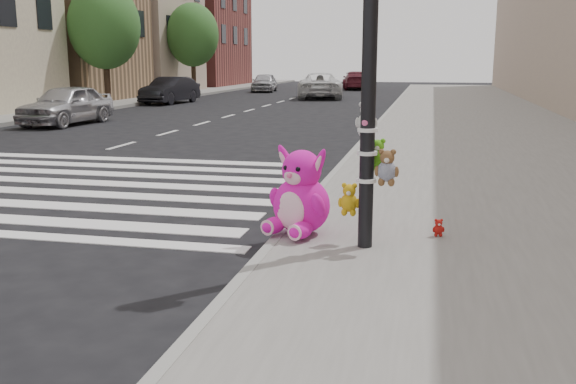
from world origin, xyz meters
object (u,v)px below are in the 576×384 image
(car_white_near, at_px, (320,86))
(car_silver_far, at_px, (66,105))
(car_dark_far, at_px, (170,90))
(signal_pole, at_px, (370,96))
(red_teddy, at_px, (438,228))
(pink_bunny, at_px, (300,198))

(car_white_near, bearing_deg, car_silver_far, 60.89)
(car_silver_far, height_order, car_dark_far, car_silver_far)
(signal_pole, distance_m, car_silver_far, 17.25)
(red_teddy, relative_size, car_dark_far, 0.05)
(red_teddy, distance_m, car_white_near, 29.80)
(car_silver_far, bearing_deg, red_teddy, -41.69)
(signal_pole, relative_size, pink_bunny, 3.75)
(car_dark_far, bearing_deg, red_teddy, -54.54)
(car_silver_far, xyz_separation_m, car_dark_far, (-0.77, 10.80, -0.01))
(signal_pole, bearing_deg, pink_bunny, 156.61)
(car_silver_far, distance_m, car_dark_far, 10.83)
(signal_pole, height_order, pink_bunny, signal_pole)
(red_teddy, relative_size, car_silver_far, 0.05)
(car_dark_far, distance_m, car_white_near, 8.95)
(pink_bunny, bearing_deg, car_white_near, 121.84)
(car_dark_far, bearing_deg, pink_bunny, -57.90)
(pink_bunny, xyz_separation_m, red_teddy, (1.61, 0.23, -0.33))
(signal_pole, relative_size, red_teddy, 18.78)
(red_teddy, relative_size, car_white_near, 0.04)
(signal_pole, bearing_deg, red_teddy, 36.70)
(signal_pole, height_order, car_dark_far, signal_pole)
(signal_pole, relative_size, car_dark_far, 0.99)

